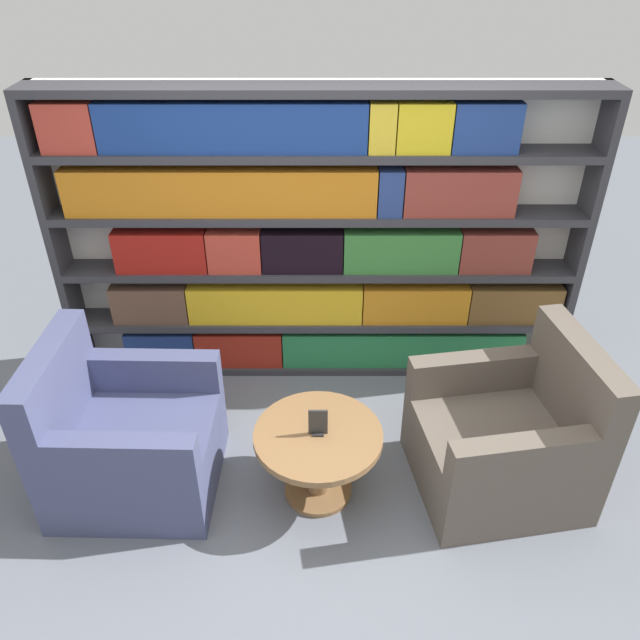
{
  "coord_description": "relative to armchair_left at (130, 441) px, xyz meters",
  "views": [
    {
      "loc": [
        0.01,
        -2.21,
        2.81
      ],
      "look_at": [
        -0.0,
        0.78,
        0.83
      ],
      "focal_mm": 35.0,
      "sensor_mm": 36.0,
      "label": 1
    }
  ],
  "objects": [
    {
      "name": "coffee_table",
      "position": [
        1.07,
        -0.08,
        0.01
      ],
      "size": [
        0.7,
        0.7,
        0.45
      ],
      "color": "brown",
      "rests_on": "ground_plane"
    },
    {
      "name": "ground_plane",
      "position": [
        1.07,
        -0.33,
        -0.32
      ],
      "size": [
        14.0,
        14.0,
        0.0
      ],
      "primitive_type": "plane",
      "color": "slate"
    },
    {
      "name": "armchair_right",
      "position": [
        2.13,
        0.01,
        0.0
      ],
      "size": [
        1.0,
        0.94,
        0.93
      ],
      "rotation": [
        0.0,
        0.0,
        -1.41
      ],
      "color": "brown",
      "rests_on": "ground_plane"
    },
    {
      "name": "bookshelf",
      "position": [
        1.05,
        1.15,
        0.66
      ],
      "size": [
        3.44,
        0.3,
        1.99
      ],
      "color": "silver",
      "rests_on": "ground_plane"
    },
    {
      "name": "table_sign",
      "position": [
        1.07,
        -0.08,
        0.21
      ],
      "size": [
        0.1,
        0.06,
        0.16
      ],
      "color": "black",
      "rests_on": "coffee_table"
    },
    {
      "name": "armchair_left",
      "position": [
        0.0,
        0.0,
        0.0
      ],
      "size": [
        0.9,
        0.83,
        0.93
      ],
      "rotation": [
        0.0,
        0.0,
        1.55
      ],
      "color": "#42476B",
      "rests_on": "ground_plane"
    }
  ]
}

